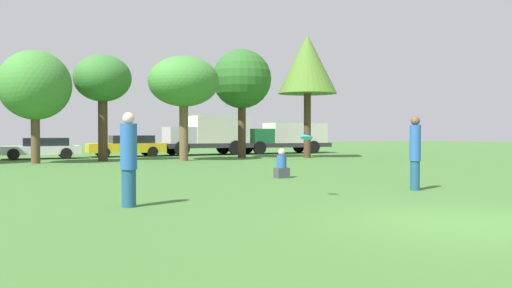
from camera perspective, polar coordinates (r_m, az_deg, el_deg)
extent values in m
plane|color=#3D6B2D|center=(9.54, 21.99, -7.87)|extent=(120.00, 120.00, 0.00)
cylinder|color=navy|center=(10.97, -13.47, -4.64)|extent=(0.28, 0.28, 0.75)
cylinder|color=#2659A5|center=(10.91, -13.49, -0.27)|extent=(0.33, 0.33, 0.92)
sphere|color=beige|center=(10.91, -13.51, 2.70)|extent=(0.24, 0.24, 0.24)
cylinder|color=navy|center=(14.30, 16.67, -3.27)|extent=(0.24, 0.24, 0.76)
cylinder|color=#2659A5|center=(14.25, 16.70, 0.10)|extent=(0.28, 0.28, 0.93)
sphere|color=brown|center=(14.25, 16.71, 2.39)|extent=(0.24, 0.24, 0.24)
cylinder|color=#19B2D8|center=(12.05, 5.43, 0.70)|extent=(0.28, 0.27, 0.15)
cube|color=#3F3F47|center=(17.42, 2.76, -3.10)|extent=(0.43, 0.36, 0.34)
cylinder|color=#2659A5|center=(17.39, 2.76, -1.87)|extent=(0.32, 0.32, 0.41)
sphere|color=beige|center=(17.38, 2.76, -0.86)|extent=(0.23, 0.23, 0.23)
cylinder|color=brown|center=(27.41, -22.57, 0.99)|extent=(0.42, 0.42, 2.81)
ellipsoid|color=#3D7F33|center=(27.50, -22.61, 5.85)|extent=(3.37, 3.37, 3.30)
cylinder|color=#473323|center=(28.67, -16.10, 1.72)|extent=(0.48, 0.48, 3.48)
ellipsoid|color=#33702D|center=(28.81, -16.13, 6.80)|extent=(2.95, 2.95, 2.43)
cylinder|color=brown|center=(28.06, -7.75, 1.41)|extent=(0.46, 0.46, 3.13)
ellipsoid|color=#3D7F33|center=(28.19, -7.77, 6.67)|extent=(3.70, 3.70, 2.63)
cylinder|color=#473323|center=(30.74, -1.53, 1.88)|extent=(0.46, 0.46, 3.63)
sphere|color=#286023|center=(30.89, -1.53, 6.99)|extent=(3.41, 3.41, 3.41)
cylinder|color=#473323|center=(31.07, 5.52, 1.96)|extent=(0.41, 0.41, 3.73)
cone|color=#4C7528|center=(31.32, 5.54, 8.53)|extent=(3.43, 3.43, 3.43)
cube|color=silver|center=(32.01, -22.20, -0.60)|extent=(4.37, 2.05, 0.47)
cube|color=black|center=(32.02, -21.63, 0.22)|extent=(2.43, 1.75, 0.45)
cylinder|color=black|center=(31.05, -24.57, -1.02)|extent=(0.63, 0.23, 0.62)
cylinder|color=black|center=(32.92, -24.58, -0.89)|extent=(0.63, 0.23, 0.62)
cylinder|color=black|center=(31.18, -19.67, -0.97)|extent=(0.63, 0.23, 0.62)
cylinder|color=black|center=(33.04, -19.96, -0.85)|extent=(0.63, 0.23, 0.62)
cube|color=gold|center=(33.38, -13.77, -0.39)|extent=(4.66, 2.08, 0.56)
cube|color=black|center=(33.43, -13.19, 0.50)|extent=(2.59, 1.76, 0.47)
cylinder|color=black|center=(32.21, -15.92, -0.87)|extent=(0.63, 0.23, 0.62)
cylinder|color=black|center=(34.07, -16.41, -0.76)|extent=(0.63, 0.23, 0.62)
cylinder|color=black|center=(32.77, -11.01, -0.81)|extent=(0.63, 0.23, 0.62)
cylinder|color=black|center=(34.60, -11.75, -0.70)|extent=(0.63, 0.23, 0.62)
cube|color=#2D2D33|center=(35.01, -5.30, -0.14)|extent=(5.88, 2.51, 0.30)
cube|color=#B2B2B7|center=(34.44, -8.12, 0.95)|extent=(1.95, 2.23, 1.05)
cube|color=beige|center=(35.28, -4.06, 1.56)|extent=(3.69, 2.41, 1.78)
cylinder|color=black|center=(33.31, -7.94, -0.48)|extent=(0.96, 0.32, 0.95)
cylinder|color=black|center=(35.48, -9.00, -0.37)|extent=(0.96, 0.32, 0.95)
cylinder|color=black|center=(34.53, -2.18, -0.41)|extent=(0.96, 0.32, 0.95)
cylinder|color=black|center=(36.63, -3.54, -0.31)|extent=(0.96, 0.32, 0.95)
cube|color=#2D2D33|center=(37.36, 2.95, -0.10)|extent=(6.77, 2.38, 0.30)
cube|color=#196633|center=(36.43, 0.07, 0.87)|extent=(2.22, 2.07, 0.98)
cube|color=beige|center=(37.79, 4.21, 1.20)|extent=(4.23, 2.26, 1.39)
cylinder|color=black|center=(35.39, 0.38, -0.42)|extent=(0.89, 0.28, 0.88)
cylinder|color=black|center=(37.28, -0.98, -0.33)|extent=(0.89, 0.28, 0.88)
cylinder|color=black|center=(37.35, 6.19, -0.34)|extent=(0.89, 0.28, 0.88)
cylinder|color=black|center=(39.16, 4.62, -0.26)|extent=(0.89, 0.28, 0.88)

